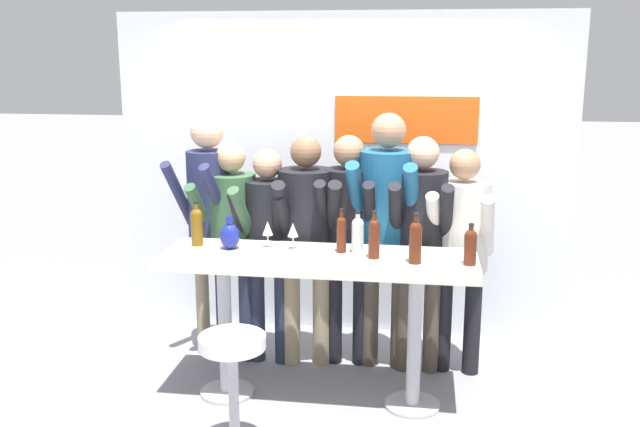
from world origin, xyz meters
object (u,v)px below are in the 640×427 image
(wine_bottle_1, at_px, (358,234))
(wine_glass_1, at_px, (293,231))
(person_far_right, at_px, (420,229))
(wine_bottle_5, at_px, (197,225))
(wine_bottle_2, at_px, (415,240))
(person_far_left, at_px, (209,207))
(wine_glass_0, at_px, (268,229))
(person_center_right, at_px, (348,225))
(wine_bottle_4, at_px, (374,237))
(person_left, at_px, (232,228))
(bar_stool, at_px, (233,377))
(person_center_left, at_px, (268,233))
(wine_bottle_3, at_px, (470,245))
(tasting_table, at_px, (318,281))
(wine_bottle_0, at_px, (341,233))
(person_center, at_px, (306,227))
(person_right, at_px, (387,214))
(decorative_vase, at_px, (230,236))
(person_rightmost, at_px, (461,238))

(wine_bottle_1, bearing_deg, wine_glass_1, 176.50)
(person_far_right, distance_m, wine_bottle_5, 1.53)
(wine_bottle_2, bearing_deg, wine_bottle_1, 155.03)
(person_far_left, bearing_deg, wine_glass_0, -30.23)
(person_far_left, distance_m, person_center_right, 1.02)
(wine_bottle_1, xyz_separation_m, wine_bottle_4, (0.11, -0.10, 0.01))
(person_left, xyz_separation_m, wine_bottle_5, (-0.11, -0.45, 0.13))
(bar_stool, distance_m, person_center_left, 1.37)
(bar_stool, bearing_deg, wine_bottle_3, 26.70)
(person_far_right, xyz_separation_m, wine_glass_0, (-0.99, -0.42, 0.07))
(tasting_table, height_order, person_center_left, person_center_left)
(wine_bottle_0, distance_m, wine_bottle_1, 0.10)
(person_center, height_order, wine_bottle_0, person_center)
(person_right, bearing_deg, wine_bottle_4, -89.40)
(person_left, relative_size, wine_glass_0, 9.21)
(person_center_right, xyz_separation_m, wine_bottle_3, (0.81, -0.67, 0.07))
(person_left, distance_m, wine_glass_1, 0.71)
(wine_glass_0, bearing_deg, wine_bottle_0, -4.78)
(wine_bottle_1, height_order, wine_bottle_3, wine_bottle_1)
(wine_bottle_5, height_order, wine_glass_0, wine_bottle_5)
(bar_stool, bearing_deg, tasting_table, 63.08)
(person_center, bearing_deg, person_far_left, 166.05)
(tasting_table, xyz_separation_m, person_center_left, (-0.44, 0.55, 0.16))
(person_center_left, distance_m, wine_bottle_2, 1.24)
(person_center, height_order, wine_bottle_5, person_center)
(person_far_right, relative_size, wine_bottle_1, 6.23)
(wine_bottle_3, relative_size, wine_bottle_4, 0.85)
(wine_bottle_5, bearing_deg, wine_glass_0, 1.22)
(tasting_table, relative_size, wine_bottle_2, 6.41)
(person_far_left, distance_m, wine_bottle_1, 1.25)
(wine_bottle_3, bearing_deg, wine_glass_0, 171.21)
(person_center_left, xyz_separation_m, wine_glass_1, (0.26, -0.44, 0.14))
(person_left, height_order, wine_glass_0, person_left)
(wine_bottle_0, bearing_deg, person_far_left, 153.38)
(person_left, distance_m, person_far_right, 1.35)
(person_center_left, relative_size, decorative_vase, 7.23)
(bar_stool, distance_m, wine_glass_0, 1.07)
(wine_bottle_0, bearing_deg, wine_bottle_4, -24.99)
(person_far_left, distance_m, person_center_left, 0.48)
(wine_bottle_5, height_order, decorative_vase, wine_bottle_5)
(bar_stool, distance_m, person_center, 1.41)
(person_far_left, bearing_deg, wine_bottle_1, -13.43)
(person_center_right, height_order, wine_glass_1, person_center_right)
(person_center, xyz_separation_m, wine_bottle_5, (-0.66, -0.44, 0.10))
(bar_stool, xyz_separation_m, wine_bottle_0, (0.51, 0.82, 0.64))
(person_rightmost, height_order, wine_bottle_2, person_rightmost)
(person_far_left, relative_size, decorative_vase, 8.25)
(person_center_left, distance_m, decorative_vase, 0.51)
(tasting_table, bearing_deg, person_rightmost, 31.91)
(person_rightmost, bearing_deg, bar_stool, -127.01)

